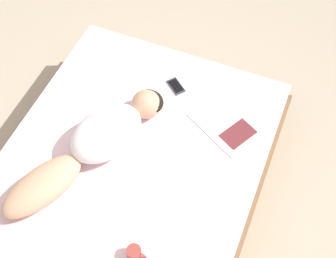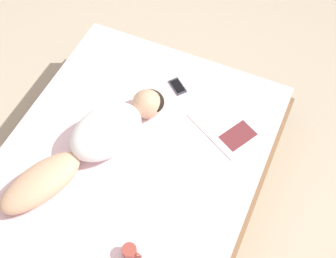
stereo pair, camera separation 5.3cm
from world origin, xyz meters
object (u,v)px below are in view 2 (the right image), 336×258
open_magazine (227,125)px  coffee_mug (130,252)px  person (95,140)px  cell_phone (178,86)px

open_magazine → coffee_mug: coffee_mug is taller
person → coffee_mug: size_ratio=10.42×
open_magazine → cell_phone: size_ratio=3.37×
person → cell_phone: (0.27, 0.69, -0.10)m
person → coffee_mug: 0.75m
person → open_magazine: bearing=59.5°
coffee_mug → cell_phone: 1.26m
person → open_magazine: 0.89m
person → cell_phone: person is taller
cell_phone → coffee_mug: bearing=-130.5°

